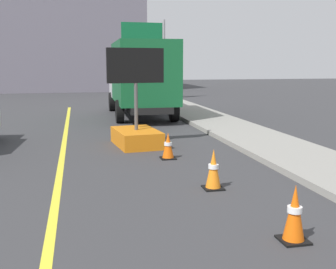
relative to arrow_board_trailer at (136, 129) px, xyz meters
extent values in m
cube|color=yellow|center=(-2.00, -6.89, -0.48)|extent=(0.14, 36.00, 0.01)
cube|color=orange|center=(0.00, 0.00, -0.26)|extent=(1.31, 1.92, 0.45)
cylinder|color=#4C4C4C|center=(0.00, 0.00, 0.62)|extent=(0.10, 0.10, 1.30)
cube|color=black|center=(0.00, 0.00, 1.74)|extent=(1.60, 0.27, 0.95)
sphere|color=yellow|center=(0.54, 0.12, 1.74)|extent=(0.09, 0.09, 0.09)
sphere|color=yellow|center=(0.24, 0.08, 1.74)|extent=(0.09, 0.09, 0.09)
sphere|color=yellow|center=(-0.06, 0.04, 1.74)|extent=(0.09, 0.09, 0.09)
sphere|color=yellow|center=(-0.35, 0.01, 1.74)|extent=(0.09, 0.09, 0.09)
sphere|color=yellow|center=(-0.52, -0.01, 1.92)|extent=(0.09, 0.09, 0.09)
sphere|color=yellow|center=(-0.52, -0.01, 1.56)|extent=(0.09, 0.09, 0.09)
cube|color=black|center=(1.11, 6.68, 0.09)|extent=(1.68, 6.77, 0.25)
cube|color=silver|center=(1.14, 9.10, 1.17)|extent=(2.28, 1.92, 1.90)
cube|color=#14592D|center=(1.09, 5.65, 1.44)|extent=(2.32, 4.62, 2.45)
cylinder|color=black|center=(0.07, 8.99, -0.03)|extent=(0.29, 0.90, 0.90)
cylinder|color=black|center=(2.22, 8.95, -0.03)|extent=(0.29, 0.90, 0.90)
cylinder|color=black|center=(0.00, 4.67, -0.03)|extent=(0.29, 0.90, 0.90)
cylinder|color=black|center=(2.16, 4.64, -0.03)|extent=(0.29, 0.90, 0.90)
cylinder|color=gray|center=(3.89, 15.05, 2.02)|extent=(0.18, 0.18, 5.00)
cube|color=#0F6033|center=(2.50, 14.99, 3.67)|extent=(2.60, 0.18, 1.30)
cube|color=white|center=(2.49, 15.02, 3.67)|extent=(1.82, 0.09, 0.18)
cube|color=slate|center=(-5.25, 26.84, 4.03)|extent=(18.75, 8.14, 9.02)
cube|color=black|center=(1.09, -6.84, -0.47)|extent=(0.36, 0.36, 0.03)
cone|color=#EA5B0C|center=(1.09, -6.84, -0.09)|extent=(0.28, 0.28, 0.73)
cylinder|color=white|center=(1.09, -6.84, -0.05)|extent=(0.19, 0.19, 0.08)
cube|color=black|center=(0.80, -4.41, -0.47)|extent=(0.36, 0.36, 0.03)
cone|color=orange|center=(0.80, -4.41, -0.09)|extent=(0.28, 0.28, 0.72)
cylinder|color=white|center=(0.80, -4.41, -0.06)|extent=(0.19, 0.19, 0.08)
cube|color=black|center=(0.52, -1.81, -0.47)|extent=(0.36, 0.36, 0.03)
cone|color=#EA5B0C|center=(0.52, -1.81, -0.14)|extent=(0.28, 0.28, 0.61)
cylinder|color=white|center=(0.52, -1.81, -0.11)|extent=(0.19, 0.19, 0.08)
camera|label=1|loc=(-1.59, -11.52, 1.80)|focal=44.86mm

